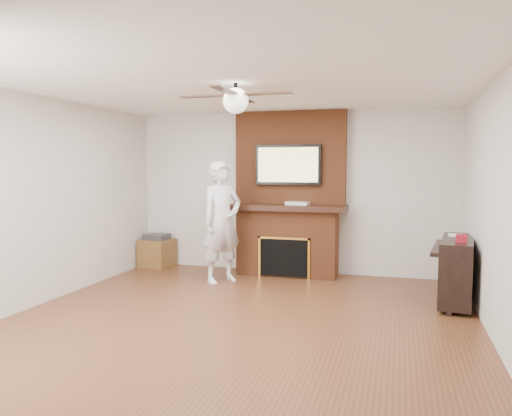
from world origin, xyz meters
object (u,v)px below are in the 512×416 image
(side_table, at_px, (157,252))
(piano, at_px, (456,269))
(fireplace, at_px, (288,210))
(person, at_px, (222,222))

(side_table, bearing_deg, piano, -5.76)
(side_table, bearing_deg, fireplace, 8.62)
(fireplace, height_order, side_table, fireplace)
(side_table, xyz_separation_m, piano, (4.51, -1.01, 0.17))
(person, xyz_separation_m, piano, (3.11, -0.29, -0.44))
(piano, bearing_deg, fireplace, 162.66)
(fireplace, distance_m, piano, 2.61)
(person, relative_size, side_table, 3.16)
(side_table, bearing_deg, person, -20.25)
(person, bearing_deg, fireplace, -9.26)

